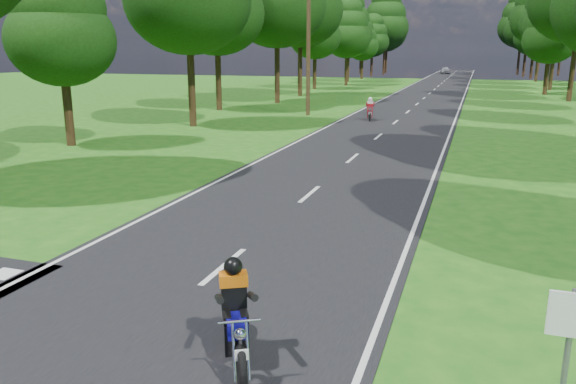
% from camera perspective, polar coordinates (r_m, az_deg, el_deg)
% --- Properties ---
extents(ground, '(160.00, 160.00, 0.00)m').
position_cam_1_polar(ground, '(9.62, -11.66, -11.67)').
color(ground, '#1D5D15').
rests_on(ground, ground).
extents(main_road, '(7.00, 140.00, 0.02)m').
position_cam_1_polar(main_road, '(57.75, 14.21, 9.69)').
color(main_road, black).
rests_on(main_road, ground).
extents(road_markings, '(7.40, 140.00, 0.01)m').
position_cam_1_polar(road_markings, '(55.90, 13.91, 9.59)').
color(road_markings, silver).
rests_on(road_markings, main_road).
extents(treeline, '(40.00, 115.35, 14.78)m').
position_cam_1_polar(treeline, '(67.68, 16.65, 17.14)').
color(treeline, black).
rests_on(treeline, ground).
extents(telegraph_pole, '(1.20, 0.26, 8.00)m').
position_cam_1_polar(telegraph_pole, '(36.94, 2.08, 14.09)').
color(telegraph_pole, '#382616').
rests_on(telegraph_pole, ground).
extents(road_sign, '(0.45, 0.07, 2.00)m').
position_cam_1_polar(road_sign, '(6.18, 26.52, -14.47)').
color(road_sign, slate).
rests_on(road_sign, ground).
extents(rider_near_blue, '(1.33, 1.78, 1.43)m').
position_cam_1_polar(rider_near_blue, '(7.74, -5.37, -12.05)').
color(rider_near_blue, '#110D95').
rests_on(rider_near_blue, main_road).
extents(rider_far_red, '(0.87, 1.73, 1.37)m').
position_cam_1_polar(rider_far_red, '(34.60, 8.33, 8.36)').
color(rider_far_red, '#AE0D1F').
rests_on(rider_far_red, main_road).
extents(distant_car, '(1.85, 3.76, 1.24)m').
position_cam_1_polar(distant_car, '(105.96, 15.67, 11.82)').
color(distant_car, '#B1B3B8').
rests_on(distant_car, main_road).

